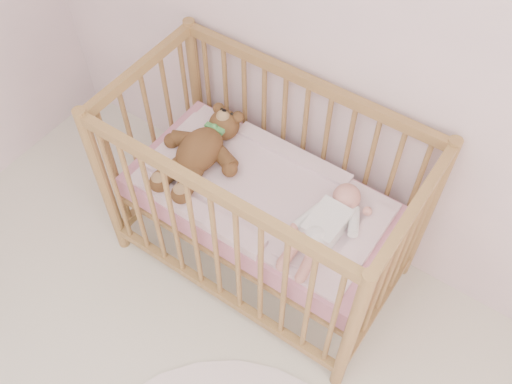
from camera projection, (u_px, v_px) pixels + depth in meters
The scene contains 6 objects.
wall_back at pixel (426, 35), 1.99m from camera, with size 4.00×0.02×2.70m, color silver.
crib at pixel (262, 201), 2.61m from camera, with size 1.36×0.76×1.00m, color #A88347, non-canonical shape.
mattress at pixel (262, 202), 2.62m from camera, with size 1.22×0.62×0.13m, color pink.
blanket at pixel (262, 193), 2.56m from camera, with size 1.10×0.58×0.06m, color pink, non-canonical shape.
baby at pixel (327, 222), 2.38m from camera, with size 0.26×0.55×0.13m, color white, non-canonical shape.
teddy_bear at pixel (200, 151), 2.60m from camera, with size 0.41×0.59×0.16m, color brown, non-canonical shape.
Camera 1 is at (0.43, 0.32, 2.61)m, focal length 40.00 mm.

